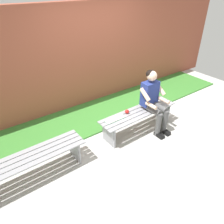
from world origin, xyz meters
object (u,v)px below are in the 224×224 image
object	(u,v)px
bench_far	(30,162)
apple	(127,112)
person_seated	(154,99)
bench_near	(138,116)
book_open	(115,119)

from	to	relation	value
bench_far	apple	xyz separation A→B (m)	(-1.98, -0.09, 0.15)
person_seated	apple	xyz separation A→B (m)	(0.52, -0.19, -0.20)
bench_near	apple	bearing A→B (deg)	-20.66
apple	bench_near	bearing A→B (deg)	159.34
apple	book_open	xyz separation A→B (m)	(0.32, 0.03, -0.03)
person_seated	book_open	world-z (taller)	person_seated
book_open	apple	bearing A→B (deg)	-175.67
bench_far	person_seated	distance (m)	2.52
apple	bench_far	bearing A→B (deg)	2.57
bench_near	apple	distance (m)	0.29
apple	book_open	bearing A→B (deg)	5.36
bench_near	person_seated	distance (m)	0.46
bench_near	person_seated	world-z (taller)	person_seated
person_seated	book_open	xyz separation A→B (m)	(0.84, -0.16, -0.23)
person_seated	book_open	bearing A→B (deg)	-10.69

